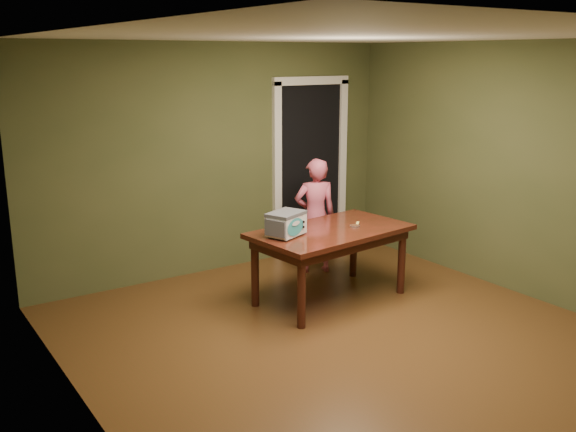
{
  "coord_description": "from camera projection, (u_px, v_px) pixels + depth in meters",
  "views": [
    {
      "loc": [
        -3.36,
        -3.95,
        2.45
      ],
      "look_at": [
        -0.03,
        1.0,
        0.95
      ],
      "focal_mm": 40.0,
      "sensor_mm": 36.0,
      "label": 1
    }
  ],
  "objects": [
    {
      "name": "child",
      "position": [
        315.0,
        216.0,
        7.33
      ],
      "size": [
        0.56,
        0.47,
        1.33
      ],
      "primitive_type": "imported",
      "rotation": [
        0.0,
        0.0,
        2.78
      ],
      "color": "#BF4E66",
      "rests_on": "floor"
    },
    {
      "name": "toy_oven",
      "position": [
        286.0,
        223.0,
        6.17
      ],
      "size": [
        0.44,
        0.38,
        0.24
      ],
      "rotation": [
        0.0,
        0.0,
        0.38
      ],
      "color": "#4C4F54",
      "rests_on": "dining_table"
    },
    {
      "name": "floor",
      "position": [
        355.0,
        344.0,
        5.59
      ],
      "size": [
        5.0,
        5.0,
        0.0
      ],
      "primitive_type": "plane",
      "color": "#4E2F16",
      "rests_on": "ground"
    },
    {
      "name": "doorway",
      "position": [
        297.0,
        166.0,
        8.28
      ],
      "size": [
        1.1,
        0.66,
        2.25
      ],
      "color": "black",
      "rests_on": "ground"
    },
    {
      "name": "spatula",
      "position": [
        357.0,
        224.0,
        6.63
      ],
      "size": [
        0.15,
        0.14,
        0.01
      ],
      "primitive_type": "cube",
      "rotation": [
        0.0,
        0.0,
        0.78
      ],
      "color": "#F2E369",
      "rests_on": "dining_table"
    },
    {
      "name": "room_shell",
      "position": [
        360.0,
        150.0,
        5.18
      ],
      "size": [
        4.52,
        5.02,
        2.61
      ],
      "color": "#494D29",
      "rests_on": "ground"
    },
    {
      "name": "dining_table",
      "position": [
        331.0,
        239.0,
        6.47
      ],
      "size": [
        1.69,
        1.07,
        0.75
      ],
      "rotation": [
        0.0,
        0.0,
        0.11
      ],
      "color": "#34170B",
      "rests_on": "floor"
    },
    {
      "name": "baking_pan",
      "position": [
        355.0,
        226.0,
        6.52
      ],
      "size": [
        0.1,
        0.1,
        0.02
      ],
      "color": "silver",
      "rests_on": "dining_table"
    }
  ]
}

